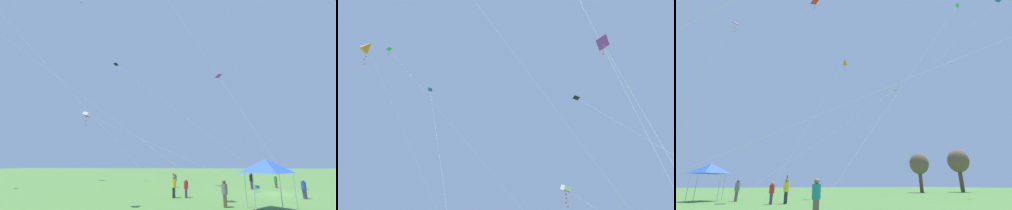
% 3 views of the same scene
% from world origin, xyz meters
% --- Properties ---
extents(kite_white_box_0, '(10.21, 25.98, 11.80)m').
position_xyz_m(kite_white_box_0, '(13.50, 26.12, 11.21)').
color(kite_white_box_0, silver).
rests_on(kite_white_box_0, ground).
extents(kite_purple_delta_3, '(3.09, 6.21, 12.49)m').
position_xyz_m(kite_purple_delta_3, '(-0.05, 4.33, 12.02)').
color(kite_purple_delta_3, silver).
rests_on(kite_purple_delta_3, ground).
extents(kite_black_delta_5, '(6.33, 23.61, 20.20)m').
position_xyz_m(kite_black_delta_5, '(11.75, 20.18, 19.43)').
color(kite_black_delta_5, silver).
rests_on(kite_black_delta_5, ground).
extents(kite_blue_delta_6, '(3.02, 25.74, 25.19)m').
position_xyz_m(kite_blue_delta_6, '(-1.25, 34.14, 23.92)').
color(kite_blue_delta_6, silver).
rests_on(kite_blue_delta_6, ground).
extents(kite_orange_diamond_7, '(6.96, 8.82, 17.11)m').
position_xyz_m(kite_orange_diamond_7, '(-9.55, 15.89, 16.48)').
color(kite_orange_diamond_7, silver).
rests_on(kite_orange_diamond_7, ground).
extents(kite_green_delta_8, '(12.08, 25.61, 29.84)m').
position_xyz_m(kite_green_delta_8, '(-6.75, 33.88, 28.23)').
color(kite_green_delta_8, silver).
rests_on(kite_green_delta_8, ground).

